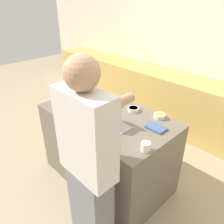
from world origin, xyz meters
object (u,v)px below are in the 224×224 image
Objects in this scene: candy_bowl_front_corner at (160,116)px; cookbook at (156,128)px; candy_bowl_near_tray_left at (95,96)px; candy_bowl_center_rear at (133,109)px; candy_bowl_behind_tray at (83,92)px; candy_bowl_beside_tree at (113,104)px; baking_tray at (107,125)px; gingerbread_house at (107,115)px; person at (89,166)px; decorative_tree at (87,91)px; mug at (146,147)px.

cookbook is (0.10, -0.20, -0.01)m from candy_bowl_front_corner.
candy_bowl_center_rear is at bearing 7.89° from candy_bowl_near_tray_left.
candy_bowl_near_tray_left reaches higher than candy_bowl_behind_tray.
candy_bowl_beside_tree is 0.72× the size of cookbook.
gingerbread_house reaches higher than baking_tray.
person is at bearing -56.28° from baking_tray.
person is (0.83, -0.66, -0.17)m from decorative_tree.
person is at bearing -42.71° from candy_bowl_near_tray_left.
candy_bowl_front_corner is at bearing 116.71° from cookbook.
decorative_tree is 0.20× the size of person.
person reaches higher than candy_bowl_behind_tray.
candy_bowl_near_tray_left is (-0.58, 0.34, -0.09)m from gingerbread_house.
gingerbread_house is at bearing 123.69° from person.
person is (-0.04, -0.80, -0.01)m from cookbook.
decorative_tree reaches higher than candy_bowl_front_corner.
decorative_tree is 0.86m from candy_bowl_front_corner.
candy_bowl_front_corner is at bearing 113.75° from mug.
baking_tray is 0.55m from decorative_tree.
candy_bowl_center_rear is at bearing 28.72° from decorative_tree.
decorative_tree is at bearing 162.59° from baking_tray.
gingerbread_house is at bearing -20.95° from candy_bowl_behind_tray.
person reaches higher than gingerbread_house.
gingerbread_house reaches higher than candy_bowl_front_corner.
mug is at bearing -26.44° from candy_bowl_beside_tree.
candy_bowl_near_tray_left is at bearing 11.29° from candy_bowl_behind_tray.
candy_bowl_behind_tray is (-0.76, -0.12, 0.00)m from candy_bowl_center_rear.
candy_bowl_front_corner is 1.49× the size of mug.
candy_bowl_beside_tree reaches higher than candy_bowl_behind_tray.
candy_bowl_beside_tree is (0.53, 0.04, 0.01)m from candy_bowl_behind_tray.
decorative_tree is 4.30× the size of mug.
candy_bowl_center_rear is at bearing 18.57° from candy_bowl_beside_tree.
decorative_tree is 2.58× the size of candy_bowl_beside_tree.
candy_bowl_center_rear is 0.99m from person.
cookbook is at bearing -63.29° from candy_bowl_front_corner.
cookbook is at bearing 111.98° from mug.
candy_bowl_behind_tray is 1.61× the size of mug.
person is (0.33, -0.50, -0.11)m from gingerbread_house.
person is at bearing -35.69° from candy_bowl_behind_tray.
gingerbread_house reaches higher than candy_bowl_near_tray_left.
baking_tray is at bearing 123.72° from person.
candy_bowl_near_tray_left is (-0.56, -0.08, 0.01)m from candy_bowl_center_rear.
candy_bowl_center_rear is 0.93× the size of candy_bowl_beside_tree.
decorative_tree is at bearing -143.01° from candy_bowl_beside_tree.
candy_bowl_front_corner reaches higher than baking_tray.
person reaches higher than candy_bowl_center_rear.
candy_bowl_beside_tree reaches higher than candy_bowl_front_corner.
baking_tray is at bearing -148.39° from gingerbread_house.
person reaches higher than decorative_tree.
baking_tray is at bearing -17.41° from decorative_tree.
candy_bowl_near_tray_left reaches higher than cookbook.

